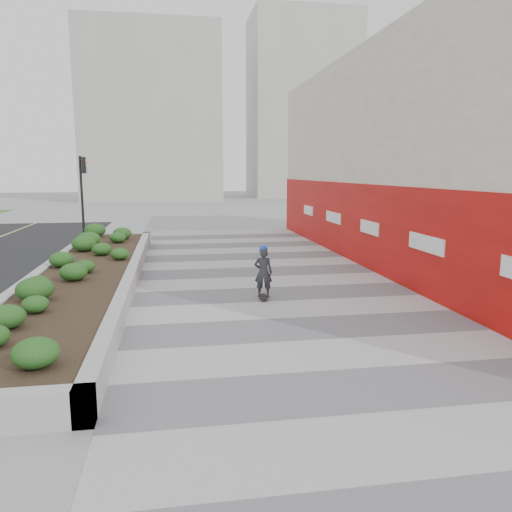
% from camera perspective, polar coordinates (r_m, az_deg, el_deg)
% --- Properties ---
extents(ground, '(160.00, 160.00, 0.00)m').
position_cam_1_polar(ground, '(9.64, 8.69, -11.41)').
color(ground, gray).
rests_on(ground, ground).
extents(walkway, '(8.00, 36.00, 0.01)m').
position_cam_1_polar(walkway, '(12.37, 4.34, -6.53)').
color(walkway, '#A8A8AD').
rests_on(walkway, ground).
extents(building, '(6.04, 24.08, 8.00)m').
position_cam_1_polar(building, '(20.10, 20.20, 10.57)').
color(building, beige).
rests_on(building, ground).
extents(planter, '(3.00, 18.00, 0.90)m').
position_cam_1_polar(planter, '(16.04, -18.76, -1.75)').
color(planter, '#9E9EA0').
rests_on(planter, ground).
extents(traffic_signal_near, '(0.33, 0.28, 4.20)m').
position_cam_1_polar(traffic_signal_near, '(26.40, -19.18, 7.62)').
color(traffic_signal_near, black).
rests_on(traffic_signal_near, ground).
extents(distant_bldg_north_l, '(16.00, 12.00, 20.00)m').
position_cam_1_polar(distant_bldg_north_l, '(63.90, -11.81, 15.33)').
color(distant_bldg_north_l, '#ADAAA3').
rests_on(distant_bldg_north_l, ground).
extents(distant_bldg_north_r, '(14.00, 10.00, 24.00)m').
position_cam_1_polar(distant_bldg_north_r, '(71.34, 5.27, 16.49)').
color(distant_bldg_north_r, '#ADAAA3').
rests_on(distant_bldg_north_r, ground).
extents(manhole_cover, '(0.44, 0.44, 0.01)m').
position_cam_1_polar(manhole_cover, '(12.50, 6.58, -6.41)').
color(manhole_cover, '#595654').
rests_on(manhole_cover, ground).
extents(skateboarder, '(0.55, 0.74, 1.50)m').
position_cam_1_polar(skateboarder, '(13.50, 0.84, -1.84)').
color(skateboarder, beige).
rests_on(skateboarder, ground).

